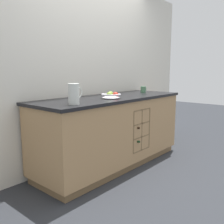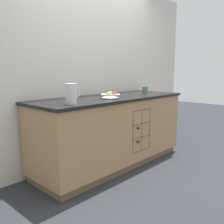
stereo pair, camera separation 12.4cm
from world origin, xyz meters
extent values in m
plane|color=#2D3035|center=(0.00, 0.00, 0.00)|extent=(14.00, 14.00, 0.00)
cube|color=silver|center=(0.00, 0.43, 1.27)|extent=(4.59, 0.06, 2.55)
cube|color=brown|center=(0.00, 0.00, 0.04)|extent=(2.13, 0.66, 0.09)
cube|color=tan|center=(0.00, 0.00, 0.49)|extent=(2.19, 0.72, 0.79)
cube|color=black|center=(0.00, 0.00, 0.90)|extent=(2.23, 0.76, 0.03)
cube|color=brown|center=(0.17, -0.26, 0.50)|extent=(0.36, 0.01, 0.53)
cube|color=brown|center=(-0.01, -0.31, 0.50)|extent=(0.02, 0.10, 0.53)
cube|color=brown|center=(0.35, -0.31, 0.50)|extent=(0.02, 0.10, 0.53)
cube|color=brown|center=(0.17, -0.31, 0.23)|extent=(0.36, 0.10, 0.02)
cube|color=brown|center=(0.17, -0.31, 0.41)|extent=(0.36, 0.10, 0.02)
cube|color=brown|center=(0.17, -0.31, 0.58)|extent=(0.36, 0.10, 0.02)
cube|color=brown|center=(0.17, -0.31, 0.76)|extent=(0.36, 0.10, 0.02)
cube|color=brown|center=(0.17, -0.31, 0.50)|extent=(0.02, 0.10, 0.53)
cylinder|color=#19381E|center=(0.08, -0.21, 0.37)|extent=(0.08, 0.19, 0.08)
cylinder|color=#19381E|center=(0.08, -0.35, 0.37)|extent=(0.03, 0.08, 0.03)
cylinder|color=black|center=(0.08, -0.18, 0.54)|extent=(0.08, 0.21, 0.08)
cylinder|color=black|center=(0.08, -0.33, 0.54)|extent=(0.03, 0.09, 0.03)
cylinder|color=silver|center=(-0.16, -0.12, 0.92)|extent=(0.11, 0.11, 0.01)
cone|color=silver|center=(-0.16, -0.12, 0.95)|extent=(0.22, 0.22, 0.05)
torus|color=silver|center=(-0.16, -0.12, 0.96)|extent=(0.24, 0.24, 0.02)
sphere|color=red|center=(-0.12, -0.16, 0.96)|extent=(0.07, 0.07, 0.07)
sphere|color=#7FA838|center=(-0.18, -0.11, 0.96)|extent=(0.07, 0.07, 0.07)
sphere|color=#7FA838|center=(-0.13, -0.08, 0.96)|extent=(0.08, 0.08, 0.08)
cylinder|color=silver|center=(-0.81, -0.20, 1.02)|extent=(0.11, 0.11, 0.21)
torus|color=silver|center=(-0.81, -0.20, 1.12)|extent=(0.12, 0.12, 0.01)
torus|color=silver|center=(-0.75, -0.20, 1.03)|extent=(0.12, 0.01, 0.12)
cylinder|color=#4C7A56|center=(0.76, 0.02, 0.96)|extent=(0.08, 0.08, 0.09)
torus|color=#4C7A56|center=(0.80, 0.02, 0.97)|extent=(0.07, 0.01, 0.07)
camera|label=1|loc=(-2.43, -2.10, 1.25)|focal=40.00mm
camera|label=2|loc=(-2.35, -2.19, 1.25)|focal=40.00mm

